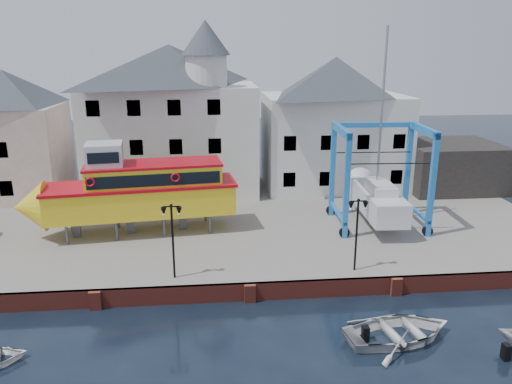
{
  "coord_description": "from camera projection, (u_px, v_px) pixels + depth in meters",
  "views": [
    {
      "loc": [
        -1.95,
        -23.79,
        13.1
      ],
      "look_at": [
        1.0,
        7.0,
        4.0
      ],
      "focal_mm": 35.0,
      "sensor_mm": 36.0,
      "label": 1
    }
  ],
  "objects": [
    {
      "name": "motorboat_b",
      "position": [
        398.0,
        339.0,
        23.16
      ],
      "size": [
        5.74,
        4.53,
        1.08
      ],
      "primitive_type": "imported",
      "rotation": [
        0.0,
        0.0,
        1.74
      ],
      "color": "silver",
      "rests_on": "ground"
    },
    {
      "name": "building_pink",
      "position": [
        10.0,
        135.0,
        40.4
      ],
      "size": [
        8.0,
        7.0,
        10.3
      ],
      "color": "#B7978E",
      "rests_on": "hardstanding"
    },
    {
      "name": "lamp_post_right",
      "position": [
        358.0,
        216.0,
        27.11
      ],
      "size": [
        1.12,
        0.32,
        4.2
      ],
      "color": "black",
      "rests_on": "hardstanding"
    },
    {
      "name": "ground",
      "position": [
        250.0,
        301.0,
        26.59
      ],
      "size": [
        140.0,
        140.0,
        0.0
      ],
      "primitive_type": "plane",
      "color": "black",
      "rests_on": "ground"
    },
    {
      "name": "hardstanding",
      "position": [
        237.0,
        222.0,
        36.96
      ],
      "size": [
        44.0,
        22.0,
        1.0
      ],
      "primitive_type": "cube",
      "color": "slate",
      "rests_on": "ground"
    },
    {
      "name": "building_white_right",
      "position": [
        334.0,
        123.0,
        43.7
      ],
      "size": [
        12.0,
        8.0,
        11.2
      ],
      "color": "silver",
      "rests_on": "hardstanding"
    },
    {
      "name": "quay_wall",
      "position": [
        250.0,
        292.0,
        26.55
      ],
      "size": [
        44.0,
        0.47,
        1.0
      ],
      "color": "maroon",
      "rests_on": "ground"
    },
    {
      "name": "lamp_post_left",
      "position": [
        172.0,
        222.0,
        26.2
      ],
      "size": [
        1.12,
        0.32,
        4.2
      ],
      "color": "black",
      "rests_on": "hardstanding"
    },
    {
      "name": "shed_dark",
      "position": [
        449.0,
        165.0,
        43.72
      ],
      "size": [
        8.0,
        7.0,
        4.0
      ],
      "primitive_type": "cube",
      "color": "black",
      "rests_on": "hardstanding"
    },
    {
      "name": "travel_lift",
      "position": [
        375.0,
        191.0,
        35.19
      ],
      "size": [
        6.45,
        8.93,
        13.36
      ],
      "rotation": [
        0.0,
        0.0,
        -0.05
      ],
      "color": "blue",
      "rests_on": "hardstanding"
    },
    {
      "name": "building_white_main",
      "position": [
        173.0,
        117.0,
        41.64
      ],
      "size": [
        14.0,
        8.3,
        14.0
      ],
      "color": "silver",
      "rests_on": "hardstanding"
    },
    {
      "name": "tour_boat",
      "position": [
        129.0,
        191.0,
        32.78
      ],
      "size": [
        14.44,
        5.04,
        6.16
      ],
      "rotation": [
        0.0,
        0.0,
        0.12
      ],
      "color": "#59595E",
      "rests_on": "hardstanding"
    }
  ]
}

